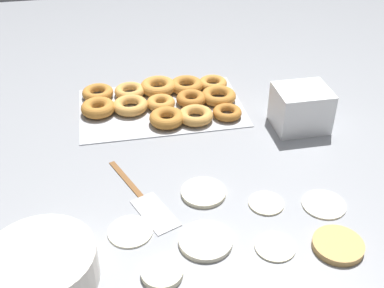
# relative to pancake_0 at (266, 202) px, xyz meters

# --- Properties ---
(ground_plane) EXTENTS (3.00, 3.00, 0.00)m
(ground_plane) POSITION_rel_pancake_0_xyz_m (0.09, -0.08, -0.00)
(ground_plane) COLOR gray
(pancake_0) EXTENTS (0.08, 0.08, 0.01)m
(pancake_0) POSITION_rel_pancake_0_xyz_m (0.00, 0.00, 0.00)
(pancake_0) COLOR beige
(pancake_0) RESTS_ON ground_plane
(pancake_1) EXTENTS (0.10, 0.10, 0.01)m
(pancake_1) POSITION_rel_pancake_0_xyz_m (0.31, 0.03, -0.00)
(pancake_1) COLOR silver
(pancake_1) RESTS_ON ground_plane
(pancake_2) EXTENTS (0.11, 0.11, 0.01)m
(pancake_2) POSITION_rel_pancake_0_xyz_m (0.16, 0.09, 0.00)
(pancake_2) COLOR beige
(pancake_2) RESTS_ON ground_plane
(pancake_3) EXTENTS (0.10, 0.10, 0.01)m
(pancake_3) POSITION_rel_pancake_0_xyz_m (-0.13, 0.03, -0.00)
(pancake_3) COLOR silver
(pancake_3) RESTS_ON ground_plane
(pancake_4) EXTENTS (0.10, 0.10, 0.01)m
(pancake_4) POSITION_rel_pancake_0_xyz_m (0.13, -0.06, 0.00)
(pancake_4) COLOR beige
(pancake_4) RESTS_ON ground_plane
(pancake_5) EXTENTS (0.08, 0.08, 0.01)m
(pancake_5) POSITION_rel_pancake_0_xyz_m (0.26, 0.16, 0.00)
(pancake_5) COLOR beige
(pancake_5) RESTS_ON ground_plane
(pancake_6) EXTENTS (0.10, 0.10, 0.01)m
(pancake_6) POSITION_rel_pancake_0_xyz_m (-0.10, 0.15, 0.00)
(pancake_6) COLOR tan
(pancake_6) RESTS_ON ground_plane
(pancake_7) EXTENTS (0.08, 0.08, 0.01)m
(pancake_7) POSITION_rel_pancake_0_xyz_m (0.02, 0.13, -0.00)
(pancake_7) COLOR beige
(pancake_7) RESTS_ON ground_plane
(donut_tray) EXTENTS (0.48, 0.31, 0.04)m
(donut_tray) POSITION_rel_pancake_0_xyz_m (0.16, -0.49, 0.01)
(donut_tray) COLOR #ADAFB5
(donut_tray) RESTS_ON ground_plane
(batter_bowl) EXTENTS (0.21, 0.21, 0.07)m
(batter_bowl) POSITION_rel_pancake_0_xyz_m (0.48, 0.13, 0.03)
(batter_bowl) COLOR silver
(batter_bowl) RESTS_ON ground_plane
(container_stack) EXTENTS (0.14, 0.12, 0.12)m
(container_stack) POSITION_rel_pancake_0_xyz_m (-0.19, -0.30, 0.05)
(container_stack) COLOR white
(container_stack) RESTS_ON ground_plane
(spatula) EXTENTS (0.14, 0.28, 0.01)m
(spatula) POSITION_rel_pancake_0_xyz_m (0.26, -0.05, -0.00)
(spatula) COLOR brown
(spatula) RESTS_ON ground_plane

